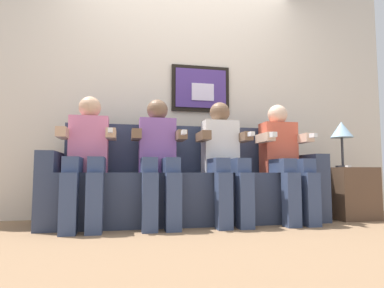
{
  "coord_description": "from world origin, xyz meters",
  "views": [
    {
      "loc": [
        -0.58,
        -2.68,
        0.45
      ],
      "look_at": [
        0.0,
        0.15,
        0.7
      ],
      "focal_mm": 30.95,
      "sensor_mm": 36.0,
      "label": 1
    }
  ],
  "objects": [
    {
      "name": "person_right_center",
      "position": [
        0.29,
        0.16,
        0.61
      ],
      "size": [
        0.46,
        0.56,
        1.11
      ],
      "color": "white",
      "rests_on": "ground_plane"
    },
    {
      "name": "person_left_center",
      "position": [
        -0.29,
        0.16,
        0.61
      ],
      "size": [
        0.46,
        0.56,
        1.11
      ],
      "color": "#8C59A5",
      "rests_on": "ground_plane"
    },
    {
      "name": "couch",
      "position": [
        0.0,
        0.33,
        0.31
      ],
      "size": [
        2.5,
        0.58,
        0.9
      ],
      "color": "#333D56",
      "rests_on": "ground_plane"
    },
    {
      "name": "spare_remote_on_table",
      "position": [
        1.55,
        0.19,
        0.51
      ],
      "size": [
        0.04,
        0.13,
        0.02
      ],
      "primitive_type": "cube",
      "color": "white",
      "rests_on": "side_table_right"
    },
    {
      "name": "side_table_right",
      "position": [
        1.6,
        0.22,
        0.25
      ],
      "size": [
        0.4,
        0.4,
        0.5
      ],
      "color": "brown",
      "rests_on": "ground_plane"
    },
    {
      "name": "table_lamp",
      "position": [
        1.55,
        0.24,
        0.86
      ],
      "size": [
        0.22,
        0.22,
        0.46
      ],
      "color": "#333338",
      "rests_on": "side_table_right"
    },
    {
      "name": "back_wall_assembly",
      "position": [
        0.01,
        0.76,
        1.3
      ],
      "size": [
        4.9,
        0.1,
        2.6
      ],
      "color": "beige",
      "rests_on": "ground_plane"
    },
    {
      "name": "ground_plane",
      "position": [
        0.0,
        0.0,
        0.0
      ],
      "size": [
        6.37,
        6.37,
        0.0
      ],
      "primitive_type": "plane",
      "color": "#8C6B4C"
    },
    {
      "name": "person_leftmost",
      "position": [
        -0.88,
        0.16,
        0.61
      ],
      "size": [
        0.46,
        0.56,
        1.11
      ],
      "color": "pink",
      "rests_on": "ground_plane"
    },
    {
      "name": "person_rightmost",
      "position": [
        0.88,
        0.16,
        0.61
      ],
      "size": [
        0.46,
        0.56,
        1.11
      ],
      "color": "#D8593F",
      "rests_on": "ground_plane"
    }
  ]
}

